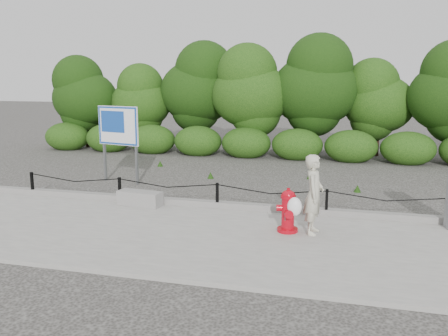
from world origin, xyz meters
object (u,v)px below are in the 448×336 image
fire_hydrant (288,211)px  pedestrian (313,195)px  concrete_block (140,198)px  advertising_sign (118,129)px

fire_hydrant → pedestrian: 0.58m
concrete_block → advertising_sign: bearing=125.8°
fire_hydrant → concrete_block: (-3.66, 1.07, -0.25)m
fire_hydrant → pedestrian: size_ratio=0.56×
fire_hydrant → pedestrian: pedestrian is taller
concrete_block → advertising_sign: advertising_sign is taller
fire_hydrant → advertising_sign: 6.59m
advertising_sign → pedestrian: bearing=-18.3°
concrete_block → advertising_sign: (-1.78, 2.47, 1.35)m
concrete_block → fire_hydrant: bearing=-16.3°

